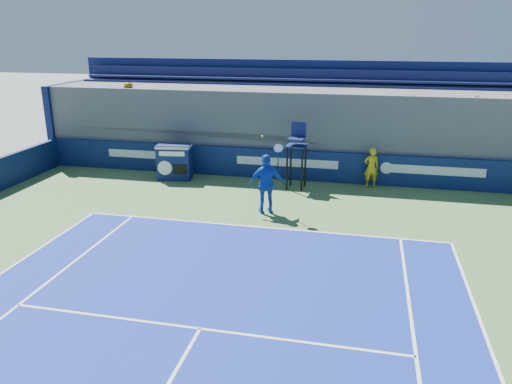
% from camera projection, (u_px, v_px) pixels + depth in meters
% --- Properties ---
extents(ball_person, '(0.62, 0.47, 1.52)m').
position_uv_depth(ball_person, '(371.00, 168.00, 18.58)').
color(ball_person, gold).
rests_on(ball_person, apron).
extents(back_hoarding, '(20.40, 0.21, 1.20)m').
position_uv_depth(back_hoarding, '(287.00, 165.00, 19.63)').
color(back_hoarding, '#0D1C4B').
rests_on(back_hoarding, ground).
extents(match_clock, '(1.40, 0.88, 1.40)m').
position_uv_depth(match_clock, '(174.00, 161.00, 19.62)').
color(match_clock, '#0F194C').
rests_on(match_clock, ground).
extents(umpire_chair, '(0.76, 0.76, 2.48)m').
position_uv_depth(umpire_chair, '(297.00, 148.00, 18.26)').
color(umpire_chair, black).
rests_on(umpire_chair, ground).
extents(tennis_player, '(1.23, 0.81, 2.57)m').
position_uv_depth(tennis_player, '(267.00, 184.00, 15.88)').
color(tennis_player, '#1546AD').
rests_on(tennis_player, apron).
extents(stadium_seating, '(21.00, 4.05, 4.40)m').
position_uv_depth(stadium_seating, '(295.00, 125.00, 21.16)').
color(stadium_seating, '#4A4A4E').
rests_on(stadium_seating, ground).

